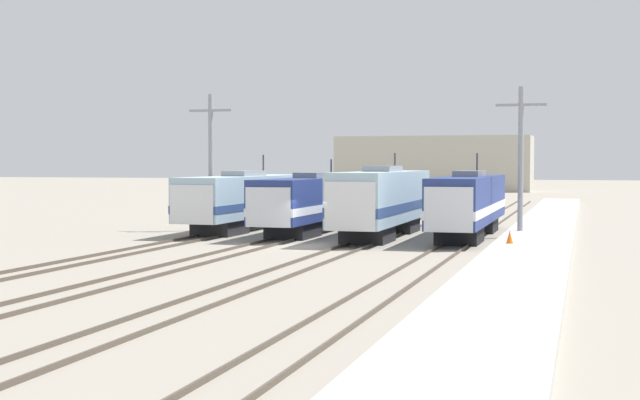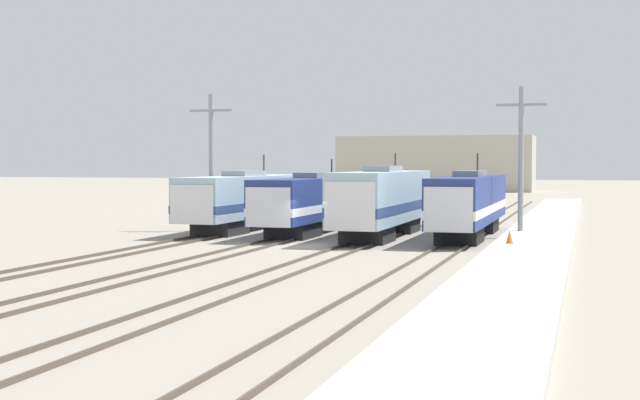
% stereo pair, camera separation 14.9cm
% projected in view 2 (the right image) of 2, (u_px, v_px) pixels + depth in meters
% --- Properties ---
extents(ground_plane, '(400.00, 400.00, 0.00)m').
position_uv_depth(ground_plane, '(309.00, 246.00, 48.84)').
color(ground_plane, gray).
extents(rail_pair_far_left, '(1.51, 120.00, 0.15)m').
position_uv_depth(rail_pair_far_left, '(181.00, 241.00, 51.04)').
color(rail_pair_far_left, '#4C4238').
rests_on(rail_pair_far_left, ground_plane).
extents(rail_pair_center_left, '(1.51, 120.00, 0.15)m').
position_uv_depth(rail_pair_center_left, '(265.00, 244.00, 49.57)').
color(rail_pair_center_left, '#4C4238').
rests_on(rail_pair_center_left, ground_plane).
extents(rail_pair_center_right, '(1.51, 120.00, 0.15)m').
position_uv_depth(rail_pair_center_right, '(354.00, 246.00, 48.09)').
color(rail_pair_center_right, '#4C4238').
rests_on(rail_pair_center_right, ground_plane).
extents(rail_pair_far_right, '(1.51, 120.00, 0.15)m').
position_uv_depth(rail_pair_far_right, '(449.00, 249.00, 46.62)').
color(rail_pair_far_right, '#4C4238').
rests_on(rail_pair_far_right, ground_plane).
extents(locomotive_far_left, '(3.04, 16.99, 5.16)m').
position_uv_depth(locomotive_far_left, '(242.00, 200.00, 59.99)').
color(locomotive_far_left, '#232326').
rests_on(locomotive_far_left, ground_plane).
extents(locomotive_center_left, '(2.93, 18.08, 4.83)m').
position_uv_depth(locomotive_center_left, '(313.00, 202.00, 58.04)').
color(locomotive_center_left, black).
rests_on(locomotive_center_left, ground_plane).
extents(locomotive_center_right, '(3.06, 16.18, 5.22)m').
position_uv_depth(locomotive_center_right, '(381.00, 201.00, 54.31)').
color(locomotive_center_right, '#232326').
rests_on(locomotive_center_right, ground_plane).
extents(locomotive_far_right, '(2.83, 17.66, 5.22)m').
position_uv_depth(locomotive_far_right, '(469.00, 203.00, 54.26)').
color(locomotive_far_right, black).
rests_on(locomotive_far_right, ground_plane).
extents(catenary_tower_left, '(3.05, 0.33, 9.20)m').
position_uv_depth(catenary_tower_left, '(211.00, 159.00, 59.96)').
color(catenary_tower_left, gray).
rests_on(catenary_tower_left, ground_plane).
extents(catenary_tower_right, '(3.05, 0.33, 9.20)m').
position_uv_depth(catenary_tower_right, '(521.00, 158.00, 54.08)').
color(catenary_tower_right, gray).
rests_on(catenary_tower_right, ground_plane).
extents(platform, '(4.00, 120.00, 0.43)m').
position_uv_depth(platform, '(532.00, 248.00, 45.39)').
color(platform, '#B7B5AD').
rests_on(platform, ground_plane).
extents(traffic_cone, '(0.36, 0.36, 0.67)m').
position_uv_depth(traffic_cone, '(510.00, 237.00, 45.70)').
color(traffic_cone, orange).
rests_on(traffic_cone, platform).
extents(depot_building, '(31.40, 11.07, 8.90)m').
position_uv_depth(depot_building, '(436.00, 164.00, 146.50)').
color(depot_building, '#B2AD9E').
rests_on(depot_building, ground_plane).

